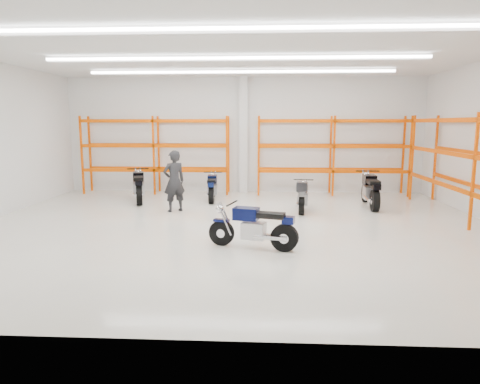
# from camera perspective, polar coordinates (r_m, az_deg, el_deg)

# --- Properties ---
(ground) EXTENTS (14.00, 14.00, 0.00)m
(ground) POSITION_cam_1_polar(r_m,az_deg,el_deg) (11.37, -0.82, -4.70)
(ground) COLOR silver
(ground) RESTS_ON ground
(room_shell) EXTENTS (14.02, 12.02, 4.51)m
(room_shell) POSITION_cam_1_polar(r_m,az_deg,el_deg) (11.08, -0.85, 12.04)
(room_shell) COLOR white
(room_shell) RESTS_ON ground
(motorcycle_main) EXTENTS (2.00, 0.85, 1.00)m
(motorcycle_main) POSITION_cam_1_polar(r_m,az_deg,el_deg) (9.36, 2.22, -4.81)
(motorcycle_main) COLOR black
(motorcycle_main) RESTS_ON ground
(motorcycle_back_a) EXTENTS (0.94, 2.21, 1.11)m
(motorcycle_back_a) POSITION_cam_1_polar(r_m,az_deg,el_deg) (15.37, -13.36, 0.67)
(motorcycle_back_a) COLOR black
(motorcycle_back_a) RESTS_ON ground
(motorcycle_back_b) EXTENTS (0.66, 1.98, 0.97)m
(motorcycle_back_b) POSITION_cam_1_polar(r_m,az_deg,el_deg) (15.17, -3.75, 0.54)
(motorcycle_back_b) COLOR black
(motorcycle_back_b) RESTS_ON ground
(motorcycle_back_c) EXTENTS (0.66, 1.99, 1.02)m
(motorcycle_back_c) POSITION_cam_1_polar(r_m,az_deg,el_deg) (13.40, 8.32, -0.54)
(motorcycle_back_c) COLOR black
(motorcycle_back_c) RESTS_ON ground
(motorcycle_back_d) EXTENTS (0.77, 2.32, 1.14)m
(motorcycle_back_d) POSITION_cam_1_polar(r_m,az_deg,el_deg) (14.59, 17.01, 0.12)
(motorcycle_back_d) COLOR black
(motorcycle_back_d) RESTS_ON ground
(standing_man) EXTENTS (0.83, 0.76, 1.91)m
(standing_man) POSITION_cam_1_polar(r_m,az_deg,el_deg) (13.38, -8.78, 1.44)
(standing_man) COLOR black
(standing_man) RESTS_ON ground
(structural_column) EXTENTS (0.32, 0.32, 4.50)m
(structural_column) POSITION_cam_1_polar(r_m,az_deg,el_deg) (16.86, 0.49, 7.55)
(structural_column) COLOR white
(structural_column) RESTS_ON ground
(pallet_racking_back_left) EXTENTS (5.67, 0.87, 3.00)m
(pallet_racking_back_left) POSITION_cam_1_polar(r_m,az_deg,el_deg) (17.04, -11.13, 5.83)
(pallet_racking_back_left) COLOR #ED4C00
(pallet_racking_back_left) RESTS_ON ground
(pallet_racking_back_right) EXTENTS (5.67, 0.87, 3.00)m
(pallet_racking_back_right) POSITION_cam_1_polar(r_m,az_deg,el_deg) (16.74, 12.20, 5.74)
(pallet_racking_back_right) COLOR #ED4C00
(pallet_racking_back_right) RESTS_ON ground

